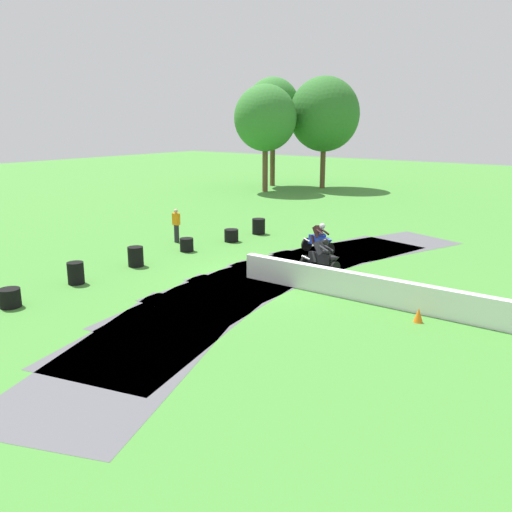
% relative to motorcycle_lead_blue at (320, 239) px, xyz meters
% --- Properties ---
extents(ground_plane, '(120.00, 120.00, 0.00)m').
position_rel_motorcycle_lead_blue_xyz_m(ground_plane, '(0.10, -4.69, -0.66)').
color(ground_plane, '#428433').
extents(track_asphalt, '(6.80, 23.55, 0.01)m').
position_rel_motorcycle_lead_blue_xyz_m(track_asphalt, '(0.67, -4.68, -0.66)').
color(track_asphalt, '#515156').
rests_on(track_asphalt, ground).
extents(safety_barrier, '(12.11, 0.41, 0.90)m').
position_rel_motorcycle_lead_blue_xyz_m(safety_barrier, '(5.74, -4.63, -0.21)').
color(safety_barrier, white).
rests_on(safety_barrier, ground).
extents(motorcycle_lead_blue, '(1.71, 1.02, 1.42)m').
position_rel_motorcycle_lead_blue_xyz_m(motorcycle_lead_blue, '(0.00, 0.00, 0.00)').
color(motorcycle_lead_blue, black).
rests_on(motorcycle_lead_blue, ground).
extents(motorcycle_chase_black, '(1.70, 0.81, 1.43)m').
position_rel_motorcycle_lead_blue_xyz_m(motorcycle_chase_black, '(1.65, -2.62, -0.00)').
color(motorcycle_chase_black, black).
rests_on(motorcycle_chase_black, ground).
extents(tire_stack_near, '(0.67, 0.67, 0.80)m').
position_rel_motorcycle_lead_blue_xyz_m(tire_stack_near, '(-4.72, 1.84, -0.26)').
color(tire_stack_near, black).
rests_on(tire_stack_near, ground).
extents(tire_stack_mid_a, '(0.68, 0.68, 0.60)m').
position_rel_motorcycle_lead_blue_xyz_m(tire_stack_mid_a, '(-4.71, -0.39, -0.36)').
color(tire_stack_mid_a, black).
rests_on(tire_stack_mid_a, ground).
extents(tire_stack_mid_b, '(0.61, 0.61, 0.60)m').
position_rel_motorcycle_lead_blue_xyz_m(tire_stack_mid_b, '(-5.05, -3.15, -0.36)').
color(tire_stack_mid_b, black).
rests_on(tire_stack_mid_b, ground).
extents(tire_stack_far, '(0.63, 0.63, 0.80)m').
position_rel_motorcycle_lead_blue_xyz_m(tire_stack_far, '(-4.92, -6.23, -0.26)').
color(tire_stack_far, black).
rests_on(tire_stack_far, ground).
extents(tire_stack_extra_a, '(0.59, 0.59, 0.80)m').
position_rel_motorcycle_lead_blue_xyz_m(tire_stack_extra_a, '(-4.79, -9.14, -0.26)').
color(tire_stack_extra_a, black).
rests_on(tire_stack_extra_a, ground).
extents(tire_stack_extra_b, '(0.66, 0.66, 0.60)m').
position_rel_motorcycle_lead_blue_xyz_m(tire_stack_extra_b, '(-4.31, -11.90, -0.36)').
color(tire_stack_extra_b, black).
rests_on(tire_stack_extra_b, ground).
extents(track_marshal, '(0.34, 0.24, 1.63)m').
position_rel_motorcycle_lead_blue_xyz_m(track_marshal, '(-6.72, -2.10, 0.16)').
color(track_marshal, '#232328').
rests_on(track_marshal, ground).
extents(traffic_cone, '(0.28, 0.28, 0.44)m').
position_rel_motorcycle_lead_blue_xyz_m(traffic_cone, '(6.52, -5.43, -0.44)').
color(traffic_cone, orange).
rests_on(traffic_cone, ground).
extents(tree_far_left, '(5.89, 5.89, 9.28)m').
position_rel_motorcycle_lead_blue_xyz_m(tree_far_left, '(-11.82, 20.65, 5.51)').
color(tree_far_left, brown).
rests_on(tree_far_left, ground).
extents(tree_far_right, '(4.57, 4.57, 9.32)m').
position_rel_motorcycle_lead_blue_xyz_m(tree_far_right, '(-16.26, 19.46, 6.21)').
color(tree_far_right, brown).
rests_on(tree_far_right, ground).
extents(tree_mid_rise, '(5.00, 5.00, 8.50)m').
position_rel_motorcycle_lead_blue_xyz_m(tree_mid_rise, '(-14.41, 15.78, 5.20)').
color(tree_mid_rise, brown).
rests_on(tree_mid_rise, ground).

